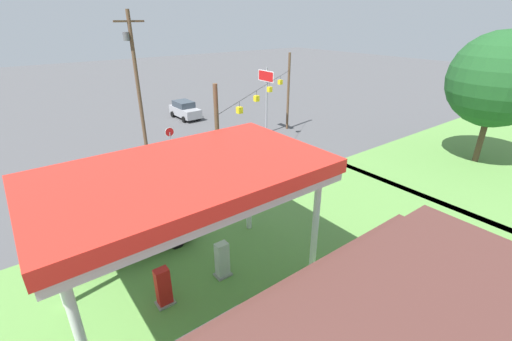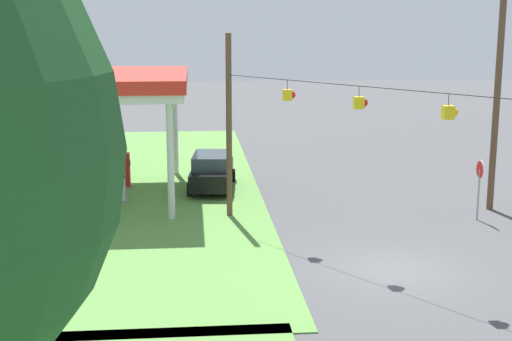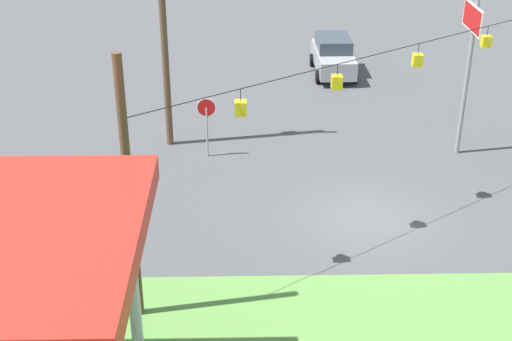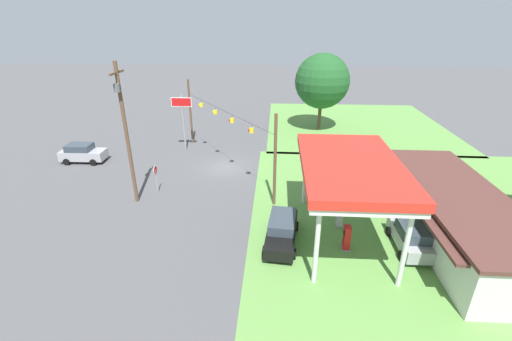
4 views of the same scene
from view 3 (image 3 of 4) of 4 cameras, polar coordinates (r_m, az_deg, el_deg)
The scene contains 5 objects.
ground_plane at distance 24.77m, azimuth 8.85°, elevation -3.83°, with size 160.00×160.00×0.00m, color #4C4C4F.
car_on_crossroad at distance 38.09m, azimuth 6.21°, elevation 9.13°, with size 2.17×4.51×1.94m.
stop_sign_roadside at distance 28.18m, azimuth -3.98°, elevation 4.50°, with size 0.80×0.08×2.50m.
stop_sign_overhead at distance 28.69m, azimuth 16.76°, elevation 9.56°, with size 0.22×2.22×6.36m.
signal_span_gantry at distance 22.97m, azimuth 9.56°, elevation 5.08°, with size 14.51×10.24×7.53m.
Camera 3 is at (4.24, 20.94, 12.54)m, focal length 50.00 mm.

